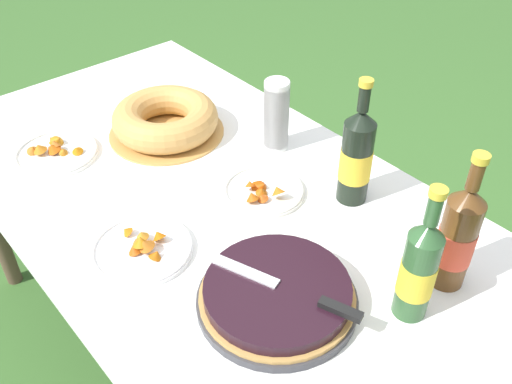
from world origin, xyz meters
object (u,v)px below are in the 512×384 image
berry_tart (277,295)px  bundt_cake (165,119)px  juice_bottle_red (356,157)px  cup_stack (276,116)px  snack_plate_near (56,152)px  snack_plate_left (142,248)px  snack_plate_right (263,191)px  serving_knife (290,289)px  cider_bottle_green (419,269)px  cider_bottle_amber (457,237)px

berry_tart → bundt_cake: (-0.71, 0.20, 0.02)m
bundt_cake → juice_bottle_red: size_ratio=1.01×
cup_stack → snack_plate_near: size_ratio=0.91×
cup_stack → snack_plate_left: size_ratio=0.90×
snack_plate_left → snack_plate_right: snack_plate_right is taller
serving_knife → cup_stack: (-0.47, 0.39, 0.04)m
serving_knife → snack_plate_left: size_ratio=1.51×
berry_tart → bundt_cake: 0.74m
snack_plate_right → cup_stack: bearing=129.6°
berry_tart → serving_knife: 0.05m
cider_bottle_green → snack_plate_near: cider_bottle_green is taller
juice_bottle_red → bundt_cake: bearing=-161.3°
juice_bottle_red → snack_plate_right: 0.26m
berry_tart → juice_bottle_red: size_ratio=1.00×
juice_bottle_red → snack_plate_left: size_ratio=1.43×
bundt_cake → cider_bottle_green: bearing=0.2°
cup_stack → snack_plate_right: (0.14, -0.17, -0.10)m
berry_tart → cider_bottle_green: cider_bottle_green is taller
snack_plate_near → snack_plate_left: snack_plate_left is taller
serving_knife → snack_plate_right: serving_knife is taller
bundt_cake → snack_plate_right: (0.41, 0.03, -0.04)m
berry_tart → cup_stack: size_ratio=1.59×
serving_knife → cider_bottle_green: 0.26m
berry_tart → juice_bottle_red: bearing=109.8°
cup_stack → bundt_cake: bearing=-143.4°
juice_bottle_red → snack_plate_near: (-0.68, -0.50, -0.12)m
bundt_cake → juice_bottle_red: 0.61m
snack_plate_near → snack_plate_left: size_ratio=0.99×
berry_tart → cider_bottle_green: 0.29m
serving_knife → snack_plate_right: bearing=-53.0°
serving_knife → snack_plate_near: (-0.85, -0.12, -0.05)m
cider_bottle_amber → snack_plate_right: 0.52m
bundt_cake → berry_tart: bearing=-15.3°
cup_stack → cider_bottle_green: 0.67m
juice_bottle_red → snack_plate_left: (-0.18, -0.52, -0.12)m
bundt_cake → snack_plate_near: size_ratio=1.47×
juice_bottle_red → serving_knife: bearing=-66.2°
bundt_cake → snack_plate_near: 0.33m
berry_tart → bundt_cake: bundt_cake is taller
cider_bottle_green → snack_plate_right: size_ratio=1.52×
bundt_cake → snack_plate_near: bundt_cake is taller
cider_bottle_green → cider_bottle_amber: (-0.00, 0.13, 0.00)m
bundt_cake → snack_plate_near: (-0.11, -0.31, -0.04)m
bundt_cake → cider_bottle_green: cider_bottle_green is taller
juice_bottle_red → snack_plate_right: (-0.16, -0.17, -0.12)m
cider_bottle_green → cider_bottle_amber: cider_bottle_amber is taller
bundt_cake → snack_plate_right: bundt_cake is taller
cup_stack → snack_plate_right: 0.24m
berry_tart → cider_bottle_green: size_ratio=1.05×
snack_plate_right → cider_bottle_amber: bearing=12.2°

